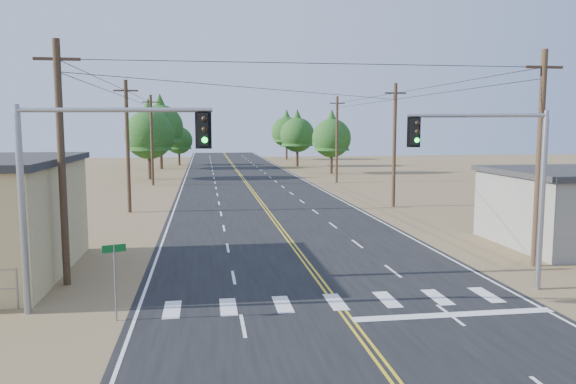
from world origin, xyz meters
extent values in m
cube|color=black|center=(0.00, 30.00, 0.01)|extent=(15.00, 200.00, 0.02)
cylinder|color=gray|center=(-11.50, 9.00, 0.75)|extent=(0.06, 0.06, 1.50)
cylinder|color=#4C3826|center=(-10.50, 12.00, 5.00)|extent=(0.30, 0.30, 10.00)
cube|color=#4C3826|center=(-10.50, 12.00, 9.20)|extent=(1.80, 0.12, 0.12)
cylinder|color=#4C3826|center=(-10.50, 32.00, 5.00)|extent=(0.30, 0.30, 10.00)
cube|color=#4C3826|center=(-10.50, 32.00, 9.20)|extent=(1.80, 0.12, 0.12)
cylinder|color=#4C3826|center=(-10.50, 52.00, 5.00)|extent=(0.30, 0.30, 10.00)
cube|color=#4C3826|center=(-10.50, 52.00, 9.20)|extent=(1.80, 0.12, 0.12)
cylinder|color=#4C3826|center=(10.50, 12.00, 5.00)|extent=(0.30, 0.30, 10.00)
cube|color=#4C3826|center=(10.50, 12.00, 9.20)|extent=(1.80, 0.12, 0.12)
cylinder|color=#4C3826|center=(10.50, 32.00, 5.00)|extent=(0.30, 0.30, 10.00)
cube|color=#4C3826|center=(10.50, 32.00, 9.20)|extent=(1.80, 0.12, 0.12)
cylinder|color=#4C3826|center=(10.50, 52.00, 5.00)|extent=(0.30, 0.30, 10.00)
cube|color=#4C3826|center=(10.50, 52.00, 9.20)|extent=(1.80, 0.12, 0.12)
cylinder|color=gray|center=(-11.00, 8.39, 3.49)|extent=(0.24, 0.24, 6.99)
cylinder|color=gray|center=(-11.00, 8.39, 6.99)|extent=(0.18, 0.18, 0.60)
cylinder|color=gray|center=(-7.74, 7.81, 7.09)|extent=(6.55, 1.32, 0.16)
cube|color=black|center=(-4.77, 7.28, 6.44)|extent=(0.40, 0.36, 1.10)
sphere|color=black|center=(-4.74, 7.10, 6.79)|extent=(0.20, 0.20, 0.20)
sphere|color=black|center=(-4.74, 7.10, 6.44)|extent=(0.20, 0.20, 0.20)
sphere|color=#0CE533|center=(-4.74, 7.10, 6.09)|extent=(0.20, 0.20, 0.20)
cylinder|color=gray|center=(8.46, 8.49, 3.43)|extent=(0.24, 0.24, 6.87)
cylinder|color=gray|center=(8.46, 8.49, 6.87)|extent=(0.18, 0.18, 0.59)
cylinder|color=gray|center=(5.92, 9.26, 6.97)|extent=(5.13, 1.70, 0.16)
cube|color=black|center=(3.66, 9.95, 6.33)|extent=(0.41, 0.38, 1.08)
sphere|color=black|center=(3.71, 9.78, 6.67)|extent=(0.20, 0.20, 0.20)
sphere|color=black|center=(3.71, 9.78, 6.33)|extent=(0.20, 0.20, 0.20)
sphere|color=#0CE533|center=(3.71, 9.78, 5.99)|extent=(0.20, 0.20, 0.20)
cylinder|color=gray|center=(-7.80, 7.16, 1.30)|extent=(0.06, 0.06, 2.60)
cube|color=#0D5D21|center=(-7.80, 7.16, 2.49)|extent=(0.75, 0.27, 0.26)
cylinder|color=#3F2D1E|center=(-11.48, 59.40, 1.81)|extent=(0.50, 0.50, 3.62)
cone|color=#154A19|center=(-11.48, 59.40, 6.83)|extent=(5.62, 5.62, 6.43)
sphere|color=#154A19|center=(-11.48, 59.40, 5.52)|extent=(6.03, 6.03, 6.03)
cylinder|color=#3F2D1E|center=(-11.39, 76.81, 2.09)|extent=(0.49, 0.49, 4.18)
cone|color=#154A19|center=(-11.39, 76.81, 7.89)|extent=(6.50, 6.50, 7.43)
sphere|color=#154A19|center=(-11.39, 76.81, 6.38)|extent=(6.96, 6.96, 6.96)
cylinder|color=#3F2D1E|center=(-9.00, 84.97, 1.37)|extent=(0.41, 0.41, 2.74)
cone|color=#154A19|center=(-9.00, 84.97, 5.18)|extent=(4.27, 4.27, 4.88)
sphere|color=#154A19|center=(-9.00, 84.97, 4.19)|extent=(4.57, 4.57, 4.57)
cylinder|color=#3F2D1E|center=(12.72, 64.47, 1.61)|extent=(0.42, 0.42, 3.23)
cone|color=#154A19|center=(12.72, 64.47, 6.09)|extent=(5.02, 5.02, 5.74)
sphere|color=#154A19|center=(12.72, 64.47, 4.93)|extent=(5.38, 5.38, 5.38)
cylinder|color=#3F2D1E|center=(10.32, 79.06, 1.69)|extent=(0.47, 0.47, 3.38)
cone|color=#154A19|center=(10.32, 79.06, 6.39)|extent=(5.26, 5.26, 6.01)
sphere|color=#154A19|center=(10.32, 79.06, 5.16)|extent=(5.63, 5.63, 5.63)
cylinder|color=#3F2D1E|center=(11.36, 98.23, 1.79)|extent=(0.43, 0.43, 3.58)
cone|color=#154A19|center=(11.36, 98.23, 6.75)|extent=(5.56, 5.56, 6.36)
sphere|color=#154A19|center=(11.36, 98.23, 5.46)|extent=(5.96, 5.96, 5.96)
camera|label=1|loc=(-4.76, -11.83, 6.53)|focal=35.00mm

